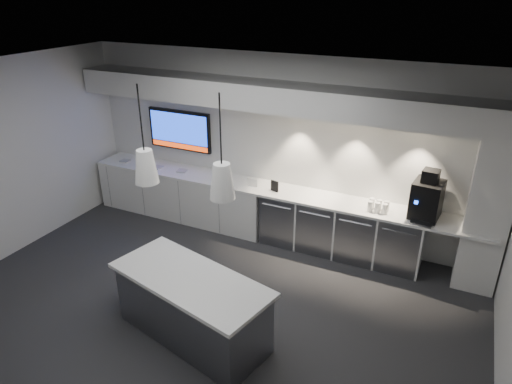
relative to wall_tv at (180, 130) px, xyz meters
The scene contains 26 objects.
floor 3.47m from the wall_tv, 52.18° to the right, with size 7.00×7.00×0.00m, color #2A2B2D.
ceiling 3.42m from the wall_tv, 52.18° to the right, with size 7.00×7.00×0.00m, color black.
wall_back 1.90m from the wall_tv, ahead, with size 7.00×7.00×0.00m, color silver.
wall_front 5.30m from the wall_tv, 68.99° to the right, with size 7.00×7.00×0.00m, color silver.
back_counter 2.04m from the wall_tv, ahead, with size 6.80×0.65×0.04m, color white.
left_base_cabinets 1.17m from the wall_tv, 61.19° to the right, with size 3.30×0.63×0.86m, color white.
fridge_unit_a 2.45m from the wall_tv, ahead, with size 0.60×0.61×0.85m, color gray.
fridge_unit_b 3.01m from the wall_tv, ahead, with size 0.60×0.61×0.85m, color gray.
fridge_unit_c 3.60m from the wall_tv, ahead, with size 0.60×0.61×0.85m, color gray.
fridge_unit_d 4.21m from the wall_tv, ahead, with size 0.60×0.61×0.85m, color gray.
backsplash 3.10m from the wall_tv, ahead, with size 4.60×0.03×1.30m, color white.
soffit 2.09m from the wall_tv, ahead, with size 6.90×0.60×0.40m, color white.
column 5.11m from the wall_tv, ahead, with size 0.55×0.55×2.60m, color white.
wall_tv is the anchor object (origin of this frame).
island 3.72m from the wall_tv, 54.81° to the right, with size 2.13×1.29×0.84m.
bin 3.12m from the wall_tv, 69.98° to the right, with size 0.34×0.34×0.48m, color gray.
coffee_machine 4.33m from the wall_tv, ahead, with size 0.44×0.60×0.72m.
sign_black 2.13m from the wall_tv, 10.21° to the right, with size 0.14×0.02×0.18m, color black.
sign_white 1.75m from the wall_tv, 11.99° to the right, with size 0.18×0.02×0.14m, color white.
cup_cluster 3.74m from the wall_tv, ahead, with size 0.30×0.19×0.16m, color white, non-canonical shape.
tray_a 1.28m from the wall_tv, 162.44° to the right, with size 0.16×0.16×0.03m, color #AFAFAF.
tray_b 0.90m from the wall_tv, 146.42° to the right, with size 0.16×0.16×0.03m, color #AFAFAF.
tray_c 0.79m from the wall_tv, 131.68° to the right, with size 0.16×0.16×0.03m, color #AFAFAF.
tray_d 0.74m from the wall_tv, 56.42° to the right, with size 0.16×0.16×0.03m, color #AFAFAF.
pendant_left 3.35m from the wall_tv, 61.55° to the right, with size 0.26×0.26×1.08m.
pendant_right 3.88m from the wall_tv, 49.03° to the right, with size 0.26×0.26×1.08m.
Camera 1 is at (2.72, -4.09, 3.95)m, focal length 32.00 mm.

